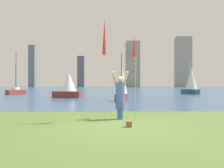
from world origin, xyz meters
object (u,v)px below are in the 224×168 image
sailboat_0 (15,89)px  sailboat_4 (68,86)px  bag (129,124)px  sailboat_2 (191,81)px  kite_flag_right (134,50)px  kite_flag_left (104,37)px  sailboat_1 (16,92)px  sailboat_3 (122,85)px  person (120,96)px

sailboat_0 → sailboat_4: 30.74m
bag → sailboat_0: sailboat_0 is taller
sailboat_2 → sailboat_4: bearing=-153.3°
kite_flag_right → bag: size_ratio=18.26×
kite_flag_right → sailboat_4: size_ratio=0.92×
kite_flag_left → sailboat_1: (-12.62, 21.44, -2.87)m
sailboat_1 → sailboat_3: bearing=-40.6°
sailboat_1 → sailboat_2: sailboat_1 is taller
sailboat_2 → sailboat_3: (-10.48, -12.47, -0.57)m
bag → sailboat_2: (10.87, 23.41, 1.79)m
person → sailboat_2: sailboat_2 is taller
person → sailboat_2: bearing=82.6°
kite_flag_left → sailboat_4: size_ratio=1.09×
kite_flag_left → sailboat_4: kite_flag_left is taller
person → kite_flag_left: kite_flag_left is taller
sailboat_4 → person: bearing=-71.3°
sailboat_1 → bag: bearing=-59.5°
sailboat_2 → sailboat_1: bearing=-178.6°
sailboat_1 → sailboat_4: (8.56, -7.33, 0.82)m
sailboat_4 → sailboat_3: bearing=-40.6°
sailboat_3 → sailboat_4: 6.98m
sailboat_3 → person: bearing=-93.6°
kite_flag_right → sailboat_2: size_ratio=0.72×
bag → sailboat_2: bearing=65.1°
person → sailboat_4: size_ratio=0.51×
sailboat_0 → sailboat_3: (21.91, -30.40, 0.93)m
sailboat_3 → sailboat_2: bearing=49.9°
sailboat_1 → sailboat_2: size_ratio=1.23×
sailboat_0 → sailboat_3: 37.49m
person → sailboat_2: (11.08, 21.81, 0.94)m
bag → sailboat_2: size_ratio=0.04×
sailboat_2 → sailboat_0: bearing=151.0°
bag → sailboat_2: sailboat_2 is taller
person → sailboat_1: (-13.26, 21.22, -0.57)m
person → bag: bearing=-63.2°
person → sailboat_0: (-21.32, 39.74, -0.56)m
kite_flag_left → sailboat_3: (1.23, 9.56, -1.94)m
bag → person: bearing=97.2°
kite_flag_left → sailboat_3: 9.83m
person → sailboat_1: bearing=141.6°
kite_flag_left → sailboat_3: bearing=82.7°
bag → sailboat_3: size_ratio=0.05×
sailboat_1 → sailboat_2: 24.39m
sailboat_2 → sailboat_3: size_ratio=1.21×
person → kite_flag_right: kite_flag_right is taller
kite_flag_left → sailboat_1: 25.04m
kite_flag_left → sailboat_1: bearing=120.5°
sailboat_4 → sailboat_0: bearing=122.7°
kite_flag_right → sailboat_3: bearing=90.3°
bag → sailboat_3: (0.39, 10.95, 1.22)m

